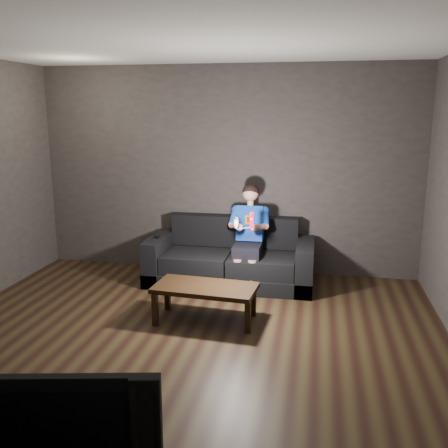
# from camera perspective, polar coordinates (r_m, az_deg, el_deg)

# --- Properties ---
(floor) EXTENTS (5.00, 5.00, 0.00)m
(floor) POSITION_cam_1_polar(r_m,az_deg,el_deg) (4.61, -5.60, -14.60)
(floor) COLOR black
(floor) RESTS_ON ground
(back_wall) EXTENTS (5.00, 0.04, 2.70)m
(back_wall) POSITION_cam_1_polar(r_m,az_deg,el_deg) (6.57, 0.25, 6.12)
(back_wall) COLOR #36302E
(back_wall) RESTS_ON ground
(ceiling) EXTENTS (5.00, 5.00, 0.02)m
(ceiling) POSITION_cam_1_polar(r_m,az_deg,el_deg) (4.13, -6.47, 20.87)
(ceiling) COLOR silver
(ceiling) RESTS_ON back_wall
(sofa) EXTENTS (2.05, 0.89, 0.79)m
(sofa) POSITION_cam_1_polar(r_m,az_deg,el_deg) (6.27, 0.75, -4.41)
(sofa) COLOR black
(sofa) RESTS_ON floor
(child) EXTENTS (0.49, 0.60, 1.20)m
(child) POSITION_cam_1_polar(r_m,az_deg,el_deg) (6.07, 2.86, -0.54)
(child) COLOR black
(child) RESTS_ON sofa
(wii_remote_red) EXTENTS (0.05, 0.07, 0.18)m
(wii_remote_red) POSITION_cam_1_polar(r_m,az_deg,el_deg) (5.57, 3.16, 0.46)
(wii_remote_red) COLOR red
(wii_remote_red) RESTS_ON child
(nunchuk_white) EXTENTS (0.07, 0.09, 0.14)m
(nunchuk_white) POSITION_cam_1_polar(r_m,az_deg,el_deg) (5.60, 1.41, 0.16)
(nunchuk_white) COLOR silver
(nunchuk_white) RESTS_ON child
(wii_remote_black) EXTENTS (0.05, 0.14, 0.03)m
(wii_remote_black) POSITION_cam_1_polar(r_m,az_deg,el_deg) (6.33, -7.61, -1.40)
(wii_remote_black) COLOR black
(wii_remote_black) RESTS_ON sofa
(coffee_table) EXTENTS (1.07, 0.60, 0.38)m
(coffee_table) POSITION_cam_1_polar(r_m,az_deg,el_deg) (5.14, -2.16, -7.59)
(coffee_table) COLOR black
(coffee_table) RESTS_ON floor
(tv) EXTENTS (1.10, 0.36, 0.63)m
(tv) POSITION_cam_1_polar(r_m,az_deg,el_deg) (2.37, -20.90, -21.30)
(tv) COLOR black
(tv) RESTS_ON media_console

